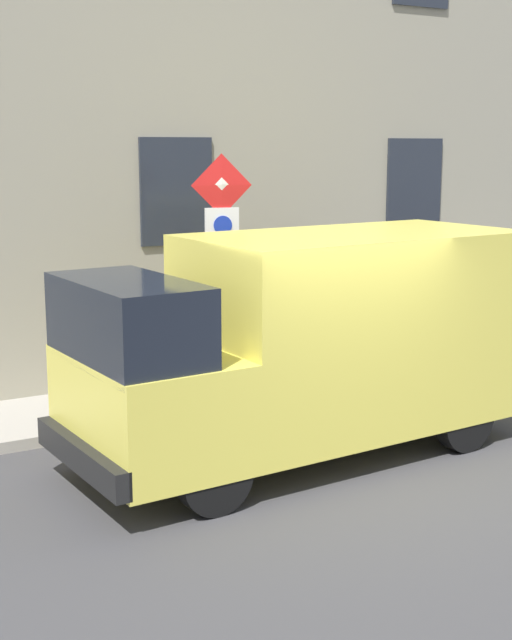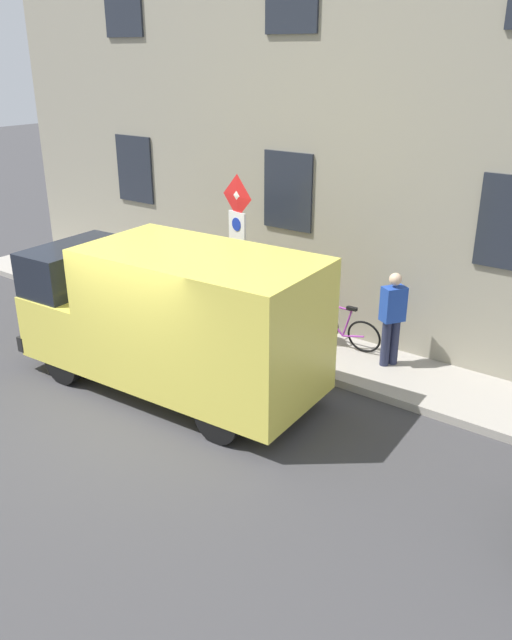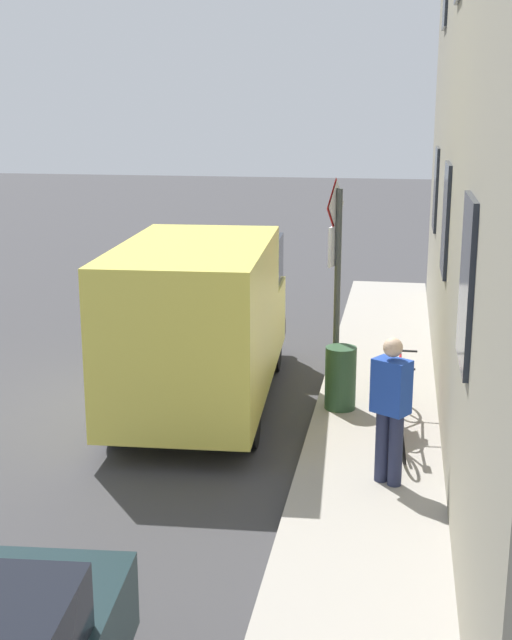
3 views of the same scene
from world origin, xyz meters
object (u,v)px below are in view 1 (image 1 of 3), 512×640
at_px(sign_post_stacked, 222,244).
at_px(bicycle_red, 239,354).
at_px(litter_bin, 241,364).
at_px(bicycle_purple, 289,347).
at_px(delivery_van, 310,340).
at_px(pedestrian, 354,305).

relative_size(sign_post_stacked, bicycle_red, 1.82).
bearing_deg(litter_bin, bicycle_purple, -56.95).
distance_m(bicycle_purple, bicycle_red, 0.85).
relative_size(bicycle_purple, litter_bin, 1.91).
bearing_deg(delivery_van, pedestrian, -136.55).
xyz_separation_m(delivery_van, bicycle_red, (2.87, -0.64, -0.82)).
relative_size(bicycle_red, pedestrian, 0.99).
height_order(delivery_van, litter_bin, delivery_van).
xyz_separation_m(bicycle_purple, bicycle_red, (0.00, 0.85, 0.00)).
relative_size(delivery_van, pedestrian, 3.16).
relative_size(sign_post_stacked, pedestrian, 1.81).
distance_m(bicycle_red, pedestrian, 2.05).
bearing_deg(sign_post_stacked, bicycle_purple, -59.22).
height_order(bicycle_purple, pedestrian, pedestrian).
height_order(sign_post_stacked, delivery_van, sign_post_stacked).
relative_size(delivery_van, bicycle_purple, 3.17).
bearing_deg(bicycle_red, delivery_van, 76.99).
relative_size(sign_post_stacked, delivery_van, 0.57).
xyz_separation_m(sign_post_stacked, bicycle_purple, (0.96, -1.61, -1.72)).
bearing_deg(pedestrian, bicycle_red, 29.11).
xyz_separation_m(delivery_van, pedestrian, (2.77, -2.61, -0.26)).
distance_m(delivery_van, litter_bin, 2.19).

